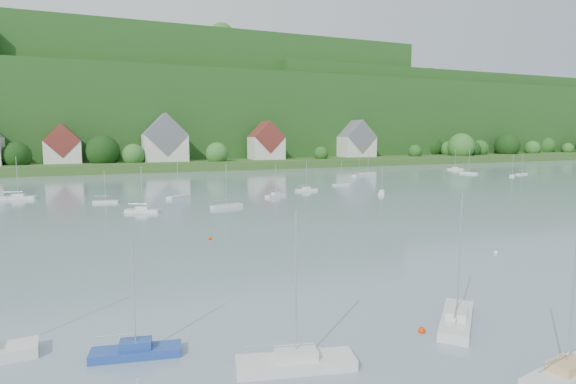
{
  "coord_description": "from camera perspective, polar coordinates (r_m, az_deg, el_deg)",
  "views": [
    {
      "loc": [
        -20.31,
        6.68,
        13.24
      ],
      "look_at": [
        8.25,
        75.0,
        4.0
      ],
      "focal_mm": 29.08,
      "sensor_mm": 36.0,
      "label": 1
    }
  ],
  "objects": [
    {
      "name": "near_sailboat_1",
      "position": [
        30.79,
        -18.1,
        -17.88
      ],
      "size": [
        5.44,
        2.42,
        7.1
      ],
      "rotation": [
        0.0,
        0.0,
        -0.19
      ],
      "color": "#214195",
      "rests_on": "ground"
    },
    {
      "name": "village_building_4",
      "position": [
        213.98,
        8.4,
        6.06
      ],
      "size": [
        15.0,
        10.4,
        16.5
      ],
      "color": "beige",
      "rests_on": "far_shore_strip"
    },
    {
      "name": "mooring_buoy_0",
      "position": [
        33.87,
        16.03,
        -16.18
      ],
      "size": [
        0.49,
        0.49,
        0.49
      ],
      "primitive_type": "sphere",
      "color": "#E33901",
      "rests_on": "ground"
    },
    {
      "name": "far_sailboat_cluster",
      "position": [
        115.77,
        -8.38,
        0.65
      ],
      "size": [
        203.21,
        67.36,
        8.71
      ],
      "color": "silver",
      "rests_on": "ground"
    },
    {
      "name": "village_building_2",
      "position": [
        183.1,
        -14.82,
        5.95
      ],
      "size": [
        16.0,
        11.44,
        18.0
      ],
      "color": "beige",
      "rests_on": "far_shore_strip"
    },
    {
      "name": "near_sailboat_0",
      "position": [
        28.04,
        0.96,
        -19.98
      ],
      "size": [
        7.0,
        3.37,
        9.11
      ],
      "rotation": [
        0.0,
        0.0,
        -0.23
      ],
      "color": "silver",
      "rests_on": "ground"
    },
    {
      "name": "near_sailboat_3",
      "position": [
        35.63,
        19.92,
        -14.32
      ],
      "size": [
        6.28,
        6.14,
        9.27
      ],
      "rotation": [
        0.0,
        0.0,
        0.76
      ],
      "color": "silver",
      "rests_on": "ground"
    },
    {
      "name": "village_building_3",
      "position": [
        190.88,
        -2.69,
        5.96
      ],
      "size": [
        13.0,
        10.4,
        15.5
      ],
      "color": "beige",
      "rests_on": "far_shore_strip"
    },
    {
      "name": "mooring_buoy_3",
      "position": [
        59.87,
        -9.55,
        -5.76
      ],
      "size": [
        0.47,
        0.47,
        0.47
      ],
      "primitive_type": "sphere",
      "color": "#E33901",
      "rests_on": "ground"
    },
    {
      "name": "village_building_1",
      "position": [
        182.63,
        -25.82,
        5.0
      ],
      "size": [
        12.0,
        9.36,
        14.0
      ],
      "color": "beige",
      "rests_on": "far_shore_strip"
    },
    {
      "name": "far_shore_strip",
      "position": [
        194.74,
        -16.69,
        3.36
      ],
      "size": [
        600.0,
        60.0,
        3.0
      ],
      "primitive_type": "cube",
      "color": "#34541F",
      "rests_on": "ground"
    },
    {
      "name": "forested_ridge",
      "position": [
        262.88,
        -18.38,
        8.86
      ],
      "size": [
        620.0,
        181.22,
        69.89
      ],
      "color": "#184014",
      "rests_on": "ground"
    },
    {
      "name": "near_sailboat_2",
      "position": [
        30.89,
        30.93,
        -18.4
      ],
      "size": [
        6.53,
        2.86,
        8.53
      ],
      "rotation": [
        0.0,
        0.0,
        0.18
      ],
      "color": "silver",
      "rests_on": "ground"
    },
    {
      "name": "mooring_buoy_4",
      "position": [
        57.24,
        24.06,
        -6.89
      ],
      "size": [
        0.44,
        0.44,
        0.44
      ],
      "primitive_type": "sphere",
      "color": "white",
      "rests_on": "ground"
    }
  ]
}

